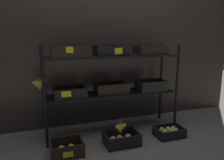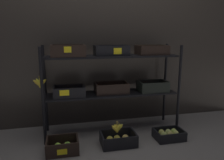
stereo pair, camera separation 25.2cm
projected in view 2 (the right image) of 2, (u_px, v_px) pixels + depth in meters
ground_plane at (112, 130)px, 2.65m from camera, size 10.00×10.00×0.00m
storefront_wall at (105, 38)px, 2.79m from camera, size 3.92×0.12×2.20m
display_rack at (113, 74)px, 2.50m from camera, size 1.66×0.39×1.04m
crate_ground_apple_green at (63, 147)px, 2.15m from camera, size 0.31×0.25×0.14m
crate_ground_apple_gold at (118, 140)px, 2.30m from camera, size 0.37×0.25×0.13m
crate_ground_pear at (169, 135)px, 2.43m from camera, size 0.32×0.23×0.11m
banana_bunch_loose at (117, 128)px, 2.27m from camera, size 0.14×0.04×0.13m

